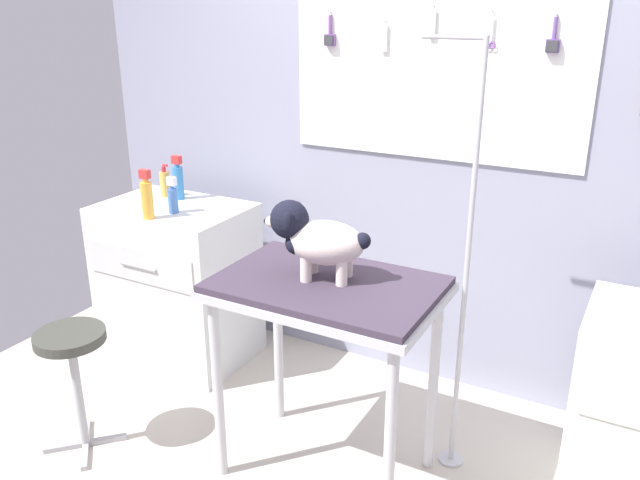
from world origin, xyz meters
The scene contains 10 objects.
rear_wall_panel centered at (0.01, 1.28, 1.17)m, with size 4.00×0.11×2.30m.
grooming_table centered at (-0.04, 0.29, 0.80)m, with size 0.89×0.59×0.91m.
grooming_arm centered at (0.42, 0.61, 0.86)m, with size 0.29×0.11×1.83m.
dog centered at (-0.10, 0.31, 1.07)m, with size 0.42×0.26×0.31m.
counter_left centered at (-1.26, 0.80, 0.45)m, with size 0.80×0.58×0.90m.
stool centered at (-1.10, -0.10, 0.47)m, with size 0.31×0.31×0.59m.
conditioner_bottle centered at (-1.22, 0.57, 1.01)m, with size 0.06×0.06×0.26m.
spray_bottle_tall centered at (-1.31, 0.92, 1.01)m, with size 0.06×0.06×0.25m.
shampoo_bottle centered at (-1.42, 0.92, 0.97)m, with size 0.06×0.05×0.19m.
spray_bottle_short centered at (-1.17, 0.71, 0.98)m, with size 0.05×0.05×0.19m.
Camera 1 is at (1.05, -1.77, 1.94)m, focal length 36.31 mm.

